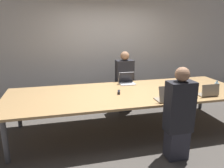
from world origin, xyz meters
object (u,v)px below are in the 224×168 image
cup_near_right (195,93)px  laptop_near_midright (168,97)px  laptop_near_right (208,92)px  stapler (119,92)px  bottle_near_right (216,88)px  person_far_center (124,83)px  person_near_midright (179,116)px  bottle_near_midright (177,92)px  laptop_far_center (127,80)px

cup_near_right → laptop_near_midright: laptop_near_midright is taller
laptop_near_right → stapler: size_ratio=2.17×
laptop_near_right → bottle_near_right: size_ratio=1.43×
laptop_near_midright → stapler: bearing=-42.1°
bottle_near_right → person_far_center: 1.96m
person_far_center → stapler: bearing=-112.5°
person_near_midright → stapler: size_ratio=9.15×
laptop_near_midright → bottle_near_midright: (0.25, 0.12, 0.03)m
bottle_near_right → laptop_near_midright: bearing=-169.9°
person_far_center → stapler: person_far_center is taller
bottle_near_right → laptop_far_center: size_ratio=0.72×
laptop_far_center → laptop_near_midright: (0.32, -1.23, 0.01)m
laptop_far_center → stapler: 0.71m
bottle_near_right → person_far_center: person_far_center is taller
cup_near_right → person_near_midright: size_ratio=0.07×
laptop_near_midright → person_near_midright: (-0.03, -0.43, -0.15)m
person_near_midright → bottle_near_midright: size_ratio=5.63×
laptop_far_center → stapler: bearing=-119.4°
laptop_far_center → person_near_midright: size_ratio=0.23×
cup_near_right → person_far_center: size_ratio=0.07×
cup_near_right → stapler: bearing=159.9°
bottle_near_right → bottle_near_midright: bottle_near_midright is taller
bottle_near_right → bottle_near_midright: size_ratio=0.93×
laptop_far_center → stapler: size_ratio=2.12×
stapler → person_far_center: bearing=83.6°
cup_near_right → person_far_center: (-0.86, 1.47, -0.13)m
laptop_near_midright → person_near_midright: 0.46m
cup_near_right → bottle_near_midright: (-0.36, -0.01, 0.06)m
laptop_near_midright → bottle_near_right: bearing=-169.9°
cup_near_right → laptop_far_center: size_ratio=0.31×
bottle_near_midright → laptop_near_midright: bearing=-154.1°
laptop_near_right → person_far_center: 1.89m
bottle_near_right → laptop_near_midright: (-1.09, -0.19, -0.02)m
cup_near_right → bottle_near_right: size_ratio=0.43×
bottle_near_right → laptop_far_center: laptop_far_center is taller
laptop_near_right → cup_near_right: laptop_near_right is taller
laptop_near_right → laptop_near_midright: bearing=5.4°
bottle_near_midright → laptop_far_center: bearing=117.4°
laptop_near_right → person_near_midright: person_near_midright is taller
person_near_midright → laptop_near_midright: bearing=-94.2°
person_near_midright → bottle_near_right: bearing=-150.8°
cup_near_right → person_near_midright: person_near_midright is taller
laptop_far_center → person_far_center: person_far_center is taller
cup_near_right → person_far_center: 1.71m
laptop_near_midright → bottle_near_midright: size_ratio=1.39×
laptop_near_right → cup_near_right: (-0.24, 0.06, -0.02)m
person_far_center → laptop_near_midright: size_ratio=4.02×
bottle_near_right → stapler: bearing=166.9°
laptop_near_right → bottle_near_right: bearing=-155.0°
cup_near_right → stapler: size_ratio=0.65×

